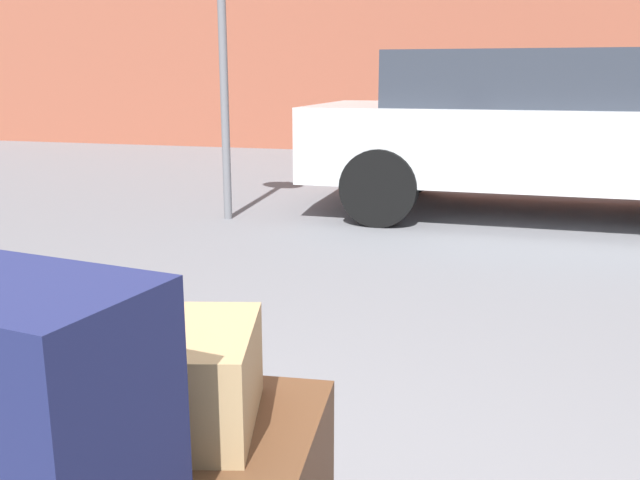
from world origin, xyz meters
name	(u,v)px	position (x,y,z in m)	size (l,w,h in m)	color
duffel_bag_tan_topmost_pile	(148,377)	(-0.01, 0.08, 0.69)	(0.38, 0.30, 0.18)	#9E7F56
parked_car	(552,129)	(0.90, 5.47, 0.76)	(4.30, 1.92, 1.42)	silver
no_parking_sign	(222,34)	(-1.78, 4.54, 1.55)	(0.50, 0.10, 2.52)	slate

